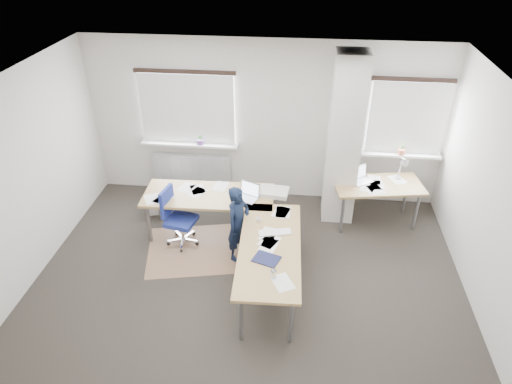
# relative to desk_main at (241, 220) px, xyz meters

# --- Properties ---
(ground) EXTENTS (6.00, 6.00, 0.00)m
(ground) POSITION_rel_desk_main_xyz_m (0.16, -0.64, -0.69)
(ground) COLOR black
(ground) RESTS_ON ground
(room_shell) EXTENTS (6.04, 5.04, 2.82)m
(room_shell) POSITION_rel_desk_main_xyz_m (0.34, -0.18, 1.05)
(room_shell) COLOR #BCB6AB
(room_shell) RESTS_ON ground
(floor_mat) EXTENTS (1.67, 1.50, 0.01)m
(floor_mat) POSITION_rel_desk_main_xyz_m (-0.72, 0.10, -0.69)
(floor_mat) COLOR #89654B
(floor_mat) RESTS_ON ground
(white_crate) EXTENTS (0.56, 0.46, 0.29)m
(white_crate) POSITION_rel_desk_main_xyz_m (-1.53, 1.14, -0.55)
(white_crate) COLOR white
(white_crate) RESTS_ON ground
(desk_main) EXTENTS (2.50, 2.61, 0.96)m
(desk_main) POSITION_rel_desk_main_xyz_m (0.00, 0.00, 0.00)
(desk_main) COLOR olive
(desk_main) RESTS_ON ground
(desk_side) EXTENTS (1.50, 0.93, 1.22)m
(desk_side) POSITION_rel_desk_main_xyz_m (2.06, 1.17, -0.01)
(desk_side) COLOR olive
(desk_side) RESTS_ON ground
(task_chair) EXTENTS (0.53, 0.52, 0.95)m
(task_chair) POSITION_rel_desk_main_xyz_m (-0.99, 0.27, -0.43)
(task_chair) COLOR navy
(task_chair) RESTS_ON ground
(person) EXTENTS (0.47, 0.52, 1.20)m
(person) POSITION_rel_desk_main_xyz_m (-0.04, 0.03, -0.09)
(person) COLOR black
(person) RESTS_ON ground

